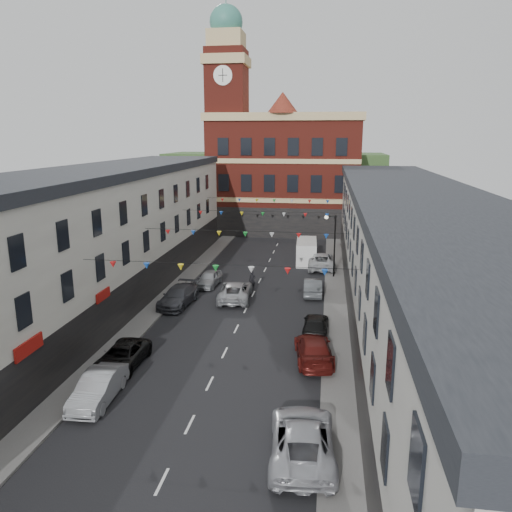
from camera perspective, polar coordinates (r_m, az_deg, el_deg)
The scene contains 21 objects.
ground at distance 35.20m, azimuth -2.27°, elevation -8.32°, with size 160.00×160.00×0.00m, color black.
pavement_left at distance 38.74m, azimuth -11.87°, elevation -6.41°, with size 1.80×64.00×0.15m, color #605E5B.
pavement_right at distance 36.52m, azimuth 9.12°, elevation -7.53°, with size 1.80×64.00×0.15m, color #605E5B.
terrace_left at distance 38.39m, azimuth -19.63°, elevation 1.10°, with size 8.40×56.00×10.70m.
terrace_right at distance 34.60m, azimuth 17.54°, elevation -0.90°, with size 8.40×56.00×9.70m.
civic_building at distance 70.49m, azimuth 3.35°, elevation 9.48°, with size 20.60×13.30×18.50m.
clock_tower at distance 68.49m, azimuth -3.28°, elevation 15.05°, with size 5.60×5.60×30.00m.
distant_hill at distance 94.99m, azimuth 2.16°, elevation 8.64°, with size 40.00×14.00×10.00m, color #2D4D24.
street_lamp at distance 47.02m, azimuth 8.70°, elevation 2.11°, with size 1.10×0.36×6.00m.
car_left_b at distance 27.19m, azimuth -17.59°, elevation -14.16°, with size 1.59×4.56×1.50m, color #919498.
car_left_c at distance 30.52m, azimuth -15.07°, elevation -11.03°, with size 2.16×4.68×1.30m, color black.
car_left_d at distance 40.13m, azimuth -8.88°, elevation -4.56°, with size 2.09×5.15×1.49m, color #45464D.
car_left_e at distance 44.84m, azimuth -5.39°, elevation -2.59°, with size 1.63×4.05×1.38m, color #919599.
car_right_b at distance 22.24m, azimuth 5.32°, elevation -20.10°, with size 2.65×5.76×1.60m, color #A8A9B0.
car_right_c at distance 30.39m, azimuth 6.62°, elevation -10.54°, with size 2.09×5.15×1.50m, color maroon.
car_right_d at distance 34.25m, azimuth 6.84°, elevation -7.76°, with size 1.69×4.21×1.43m, color black.
car_right_e at distance 42.53m, azimuth 6.52°, elevation -3.48°, with size 1.51×4.33×1.43m, color #505458.
car_right_f at distance 51.02m, azimuth 7.39°, elevation -0.52°, with size 2.67×5.80×1.61m, color silver.
moving_car at distance 40.98m, azimuth -2.41°, elevation -4.01°, with size 2.50×5.42×1.51m, color #A2A4A9.
white_van at distance 53.15m, azimuth 5.78°, elevation 0.51°, with size 2.06×5.34×2.36m, color silver.
pedestrian at distance 43.63m, azimuth -0.43°, elevation -2.81°, with size 0.60×0.39×1.63m, color black.
Camera 1 is at (6.04, -32.11, 13.10)m, focal length 35.00 mm.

